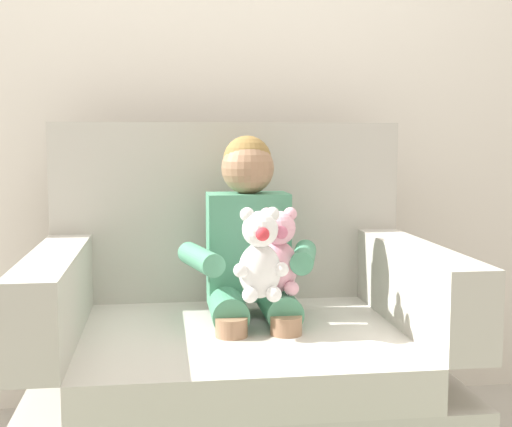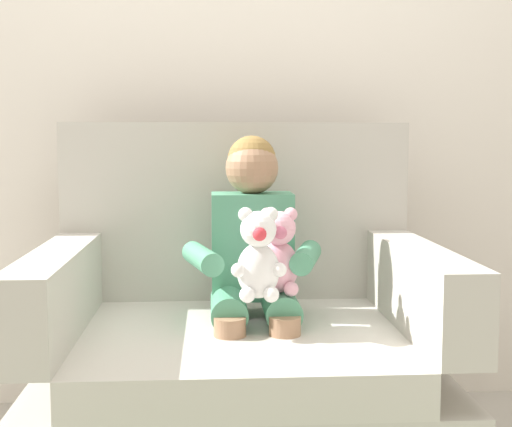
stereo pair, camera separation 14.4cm
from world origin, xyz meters
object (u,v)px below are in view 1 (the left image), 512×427
(seated_child, at_px, (250,253))
(plush_pink, at_px, (279,254))
(armchair, at_px, (238,363))
(plush_white, at_px, (260,257))

(seated_child, xyz_separation_m, plush_pink, (0.07, -0.13, 0.02))
(seated_child, height_order, plush_pink, seated_child)
(armchair, relative_size, plush_pink, 4.70)
(armchair, distance_m, plush_white, 0.41)
(seated_child, relative_size, plush_pink, 3.19)
(plush_white, bearing_deg, armchair, 114.63)
(armchair, height_order, seated_child, armchair)
(armchair, xyz_separation_m, plush_white, (0.05, -0.17, 0.37))
(armchair, relative_size, plush_white, 4.55)
(armchair, height_order, plush_white, armchair)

